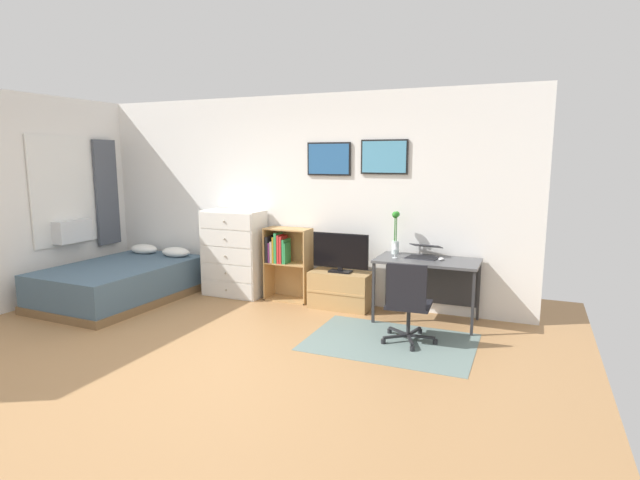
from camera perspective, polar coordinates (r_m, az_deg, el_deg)
ground_plane at (r=5.02m, az=-14.79°, el=-13.16°), size 7.20×7.20×0.00m
wall_back_with_posters at (r=6.74m, az=-2.47°, el=4.76°), size 6.12×0.09×2.70m
area_rug at (r=5.37m, az=7.99°, el=-11.37°), size 1.70×1.20×0.01m
bed at (r=7.26m, az=-21.59°, el=-4.42°), size 1.42×2.08×0.62m
dresser at (r=7.02m, az=-9.72°, el=-1.49°), size 0.83×0.46×1.18m
bookshelf at (r=6.71m, az=-4.02°, el=-2.09°), size 0.60×0.30×0.98m
tv_stand at (r=6.42m, az=2.37°, el=-5.67°), size 0.77×0.41×0.47m
television at (r=6.29m, az=2.33°, el=-1.50°), size 0.73×0.16×0.50m
desk at (r=6.00m, az=12.22°, el=-3.24°), size 1.16×0.64×0.74m
office_chair at (r=5.20m, az=9.92°, el=-6.84°), size 0.57×0.58×0.86m
laptop at (r=6.02m, az=11.73°, el=-1.34°), size 0.38×0.41×0.15m
computer_mouse at (r=5.88m, az=13.58°, el=-2.10°), size 0.06×0.10×0.03m
bamboo_vase at (r=6.12m, az=8.56°, el=0.80°), size 0.09×0.11×0.52m
wine_glass at (r=5.88m, az=8.51°, el=-0.76°), size 0.07×0.07×0.18m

